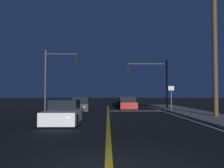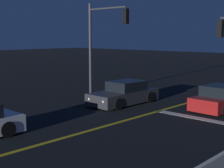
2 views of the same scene
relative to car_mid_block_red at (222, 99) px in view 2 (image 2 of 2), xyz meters
The scene contains 5 objects.
lane_line_center 10.93m from the car_mid_block_red, 101.67° to the right, with size 0.20×32.28×0.01m, color gold.
stop_bar 2.82m from the car_mid_block_red, 78.25° to the right, with size 5.54×0.50×0.01m, color silver.
car_mid_block_red is the anchor object (origin of this frame).
car_far_approaching_charcoal 5.46m from the car_mid_block_red, 152.39° to the right, with size 1.96×4.54×1.34m.
traffic_signal_far_left 8.36m from the car_mid_block_red, 166.34° to the right, with size 3.39×0.28×6.10m.
Camera 2 is at (9.84, 3.40, 3.94)m, focal length 52.27 mm.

